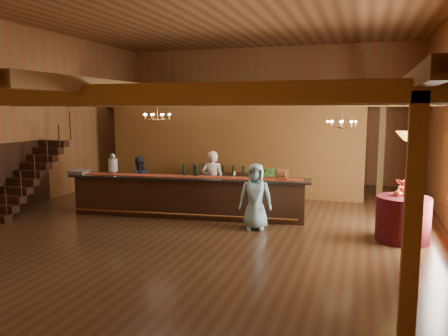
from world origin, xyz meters
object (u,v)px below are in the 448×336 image
(raffle_drum, at_px, (282,173))
(chandelier_left, at_px, (157,116))
(pendant_lamp, at_px, (408,136))
(tasting_bar, at_px, (187,196))
(staff_second, at_px, (139,182))
(bartender, at_px, (213,181))
(chandelier_right, at_px, (342,123))
(floor_plant, at_px, (268,186))
(beverage_dispenser, at_px, (113,164))
(backbar_shelf, at_px, (218,185))
(round_table, at_px, (403,219))
(guest, at_px, (255,197))

(raffle_drum, height_order, chandelier_left, chandelier_left)
(pendant_lamp, bearing_deg, tasting_bar, 173.53)
(staff_second, bearing_deg, bartender, 148.12)
(chandelier_right, distance_m, bartender, 4.03)
(chandelier_left, height_order, floor_plant, chandelier_left)
(chandelier_right, relative_size, bartender, 0.45)
(beverage_dispenser, xyz_separation_m, floor_plant, (4.05, 2.32, -0.81))
(raffle_drum, relative_size, floor_plant, 0.28)
(staff_second, bearing_deg, floor_plant, 166.32)
(backbar_shelf, height_order, chandelier_left, chandelier_left)
(staff_second, xyz_separation_m, floor_plant, (3.73, 1.41, -0.17))
(chandelier_right, bearing_deg, raffle_drum, -134.21)
(tasting_bar, height_order, raffle_drum, raffle_drum)
(raffle_drum, height_order, chandelier_right, chandelier_right)
(tasting_bar, height_order, bartender, bartender)
(staff_second, bearing_deg, raffle_drum, 139.63)
(tasting_bar, relative_size, pendant_lamp, 7.58)
(tasting_bar, xyz_separation_m, raffle_drum, (2.60, 0.24, 0.73))
(beverage_dispenser, height_order, round_table, beverage_dispenser)
(beverage_dispenser, height_order, bartender, bartender)
(round_table, xyz_separation_m, pendant_lamp, (0.00, 0.00, 1.89))
(pendant_lamp, distance_m, guest, 3.77)
(backbar_shelf, xyz_separation_m, staff_second, (-1.82, -2.21, 0.37))
(staff_second, relative_size, floor_plant, 1.27)
(chandelier_right, distance_m, guest, 3.52)
(chandelier_left, height_order, staff_second, chandelier_left)
(staff_second, relative_size, guest, 0.93)
(bartender, height_order, staff_second, bartender)
(chandelier_left, bearing_deg, bartender, 5.29)
(beverage_dispenser, bearing_deg, round_table, -3.19)
(backbar_shelf, distance_m, staff_second, 2.89)
(raffle_drum, xyz_separation_m, backbar_shelf, (-2.67, 2.68, -0.90))
(tasting_bar, relative_size, guest, 4.11)
(tasting_bar, distance_m, staff_second, 2.03)
(tasting_bar, xyz_separation_m, round_table, (5.54, -0.63, -0.06))
(beverage_dispenser, relative_size, pendant_lamp, 0.67)
(round_table, height_order, chandelier_left, chandelier_left)
(backbar_shelf, relative_size, chandelier_right, 3.62)
(staff_second, distance_m, floor_plant, 3.99)
(tasting_bar, xyz_separation_m, staff_second, (-1.89, 0.71, 0.20))
(guest, bearing_deg, chandelier_left, 148.19)
(chandelier_right, distance_m, floor_plant, 2.97)
(pendant_lamp, bearing_deg, bartender, 164.14)
(chandelier_right, bearing_deg, round_table, -56.56)
(raffle_drum, distance_m, chandelier_right, 2.39)
(chandelier_right, height_order, bartender, chandelier_right)
(chandelier_right, bearing_deg, beverage_dispenser, -163.12)
(round_table, relative_size, floor_plant, 0.97)
(round_table, xyz_separation_m, bartender, (-5.08, 1.44, 0.38))
(raffle_drum, height_order, pendant_lamp, pendant_lamp)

